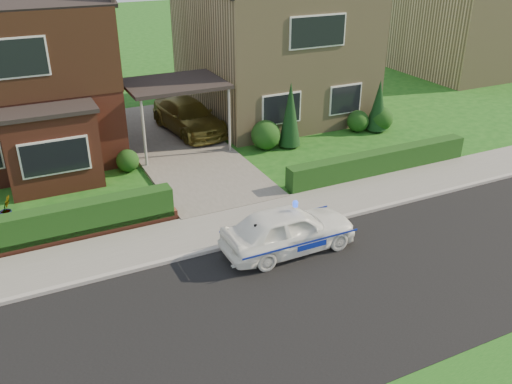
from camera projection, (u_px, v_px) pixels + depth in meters
ground at (321, 296)px, 13.31m from camera, size 120.00×120.00×0.00m
road at (321, 296)px, 13.31m from camera, size 60.00×6.00×0.02m
kerb at (265, 237)px, 15.75m from camera, size 60.00×0.16×0.12m
sidewalk at (250, 221)px, 16.60m from camera, size 60.00×2.00×0.10m
driveway at (178, 147)px, 22.18m from camera, size 3.80×12.00×0.12m
house_left at (3, 54)px, 20.62m from camera, size 7.50×9.53×7.25m
house_right at (272, 34)px, 25.28m from camera, size 7.50×8.06×7.25m
carport_link at (175, 85)px, 21.00m from camera, size 3.80×3.00×2.77m
dwarf_wall at (46, 242)px, 15.25m from camera, size 7.70×0.25×0.36m
hedge_left at (46, 245)px, 15.45m from camera, size 7.50×0.55×0.90m
hedge_right at (378, 174)px, 19.90m from camera, size 7.50×0.55×0.80m
shrub_left_mid at (84, 165)px, 18.98m from camera, size 1.32×1.32×1.32m
shrub_left_near at (128, 161)px, 19.95m from camera, size 0.84×0.84×0.84m
shrub_right_near at (266, 135)px, 21.90m from camera, size 1.20×1.20×1.20m
shrub_right_mid at (358, 121)px, 23.83m from camera, size 0.96×0.96×0.96m
shrub_right_far at (381, 119)px, 23.95m from camera, size 1.08×1.08×1.08m
conifer_a at (290, 116)px, 21.82m from camera, size 0.90×0.90×2.60m
conifer_b at (378, 107)px, 23.62m from camera, size 0.90×0.90×2.20m
neighbour_right at (464, 29)px, 32.91m from camera, size 6.50×7.00×5.20m
police_car at (289, 230)px, 14.94m from camera, size 3.50×3.82×1.46m
driveway_car at (188, 116)px, 23.48m from camera, size 2.41×4.79×1.33m
potted_plant_b at (6, 210)px, 16.54m from camera, size 0.56×0.53×0.80m
potted_plant_c at (35, 227)px, 15.66m from camera, size 0.42×0.42×0.73m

